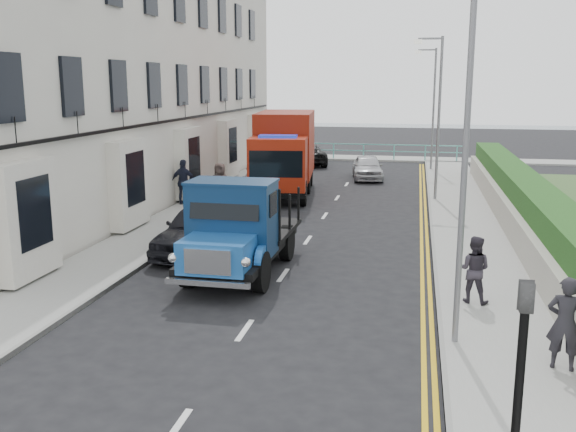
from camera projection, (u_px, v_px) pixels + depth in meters
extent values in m
plane|color=black|center=(266.00, 299.00, 15.45)|extent=(120.00, 120.00, 0.00)
cube|color=gray|center=(189.00, 214.00, 25.07)|extent=(2.40, 38.00, 0.12)
cube|color=gray|center=(467.00, 226.00, 23.06)|extent=(2.60, 38.00, 0.12)
cube|color=gray|center=(364.00, 158.00, 43.27)|extent=(30.00, 2.50, 0.12)
plane|color=slate|center=(386.00, 127.00, 73.03)|extent=(120.00, 120.00, 0.00)
cube|color=silver|center=(123.00, 39.00, 28.31)|extent=(6.00, 30.00, 14.00)
cube|color=black|center=(193.00, 117.00, 28.40)|extent=(0.12, 28.00, 0.10)
cube|color=#B2AD9E|center=(505.00, 214.00, 22.71)|extent=(0.30, 28.00, 1.00)
cube|color=#1F4215|center=(527.00, 203.00, 22.49)|extent=(1.20, 28.00, 1.70)
cube|color=#59B2A5|center=(364.00, 144.00, 42.29)|extent=(13.00, 0.08, 0.06)
cube|color=#59B2A5|center=(364.00, 151.00, 42.38)|extent=(13.00, 0.06, 0.05)
cylinder|color=slate|center=(464.00, 171.00, 11.99)|extent=(0.12, 0.12, 7.00)
cylinder|color=slate|center=(439.00, 121.00, 27.34)|extent=(0.12, 0.12, 7.00)
cube|color=slate|center=(430.00, 39.00, 26.74)|extent=(1.00, 0.08, 0.08)
cube|color=beige|center=(418.00, 42.00, 26.86)|extent=(0.35, 0.18, 0.18)
cylinder|color=slate|center=(433.00, 111.00, 36.94)|extent=(0.12, 0.12, 7.00)
cube|color=slate|center=(427.00, 50.00, 36.33)|extent=(1.00, 0.08, 0.08)
cube|color=beige|center=(418.00, 52.00, 36.45)|extent=(0.35, 0.18, 0.18)
cylinder|color=black|center=(516.00, 419.00, 7.06)|extent=(0.10, 0.10, 3.00)
imported|color=black|center=(524.00, 325.00, 6.84)|extent=(0.16, 0.20, 1.00)
cylinder|color=black|center=(189.00, 267.00, 16.29)|extent=(0.30, 1.04, 1.04)
cylinder|color=black|center=(261.00, 272.00, 15.90)|extent=(0.30, 1.04, 1.04)
cylinder|color=black|center=(225.00, 239.00, 19.19)|extent=(0.30, 1.04, 1.04)
cylinder|color=black|center=(287.00, 243.00, 18.79)|extent=(0.30, 1.04, 1.04)
cube|color=black|center=(241.00, 249.00, 17.51)|extent=(2.14, 5.22, 0.19)
cube|color=#1F5DAC|center=(218.00, 254.00, 15.52)|extent=(1.70, 1.43, 0.78)
cube|color=silver|center=(208.00, 262.00, 14.83)|extent=(1.14, 0.10, 0.59)
cube|color=#0E294D|center=(232.00, 218.00, 16.58)|extent=(2.18, 1.33, 1.89)
cube|color=black|center=(253.00, 229.00, 18.70)|extent=(2.32, 3.06, 0.13)
cylinder|color=black|center=(254.00, 192.00, 27.13)|extent=(0.44, 1.12, 1.09)
cylinder|color=black|center=(303.00, 193.00, 26.96)|extent=(0.44, 1.12, 1.09)
cylinder|color=black|center=(263.00, 181.00, 30.12)|extent=(0.44, 1.12, 1.09)
cylinder|color=black|center=(307.00, 182.00, 29.94)|extent=(0.44, 1.12, 1.09)
cylinder|color=black|center=(268.00, 175.00, 32.23)|extent=(0.44, 1.12, 1.09)
cylinder|color=black|center=(309.00, 175.00, 32.06)|extent=(0.44, 1.12, 1.09)
cube|color=black|center=(284.00, 179.00, 29.51)|extent=(3.03, 7.13, 0.25)
cube|color=maroon|center=(278.00, 164.00, 26.79)|extent=(2.57, 2.13, 2.17)
cube|color=black|center=(276.00, 164.00, 25.88)|extent=(2.17, 0.32, 1.09)
cube|color=maroon|center=(286.00, 144.00, 30.25)|extent=(3.03, 5.38, 2.96)
imported|color=black|center=(201.00, 228.00, 19.56)|extent=(2.11, 4.59, 1.52)
imported|color=#5992BE|center=(240.00, 210.00, 22.52)|extent=(2.10, 4.58, 1.46)
imported|color=#ACABB0|center=(269.00, 173.00, 31.31)|extent=(2.47, 5.28, 1.49)
imported|color=black|center=(306.00, 154.00, 40.43)|extent=(3.38, 5.15, 1.32)
imported|color=#B1B2B6|center=(367.00, 167.00, 34.35)|extent=(2.03, 4.00, 1.31)
imported|color=black|center=(565.00, 323.00, 11.30)|extent=(0.70, 0.53, 1.70)
imported|color=#312C36|center=(474.00, 269.00, 14.77)|extent=(0.90, 0.78, 1.57)
imported|color=black|center=(184.00, 182.00, 26.58)|extent=(1.12, 0.50, 1.88)
imported|color=#433430|center=(220.00, 185.00, 26.16)|extent=(0.89, 0.59, 1.80)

